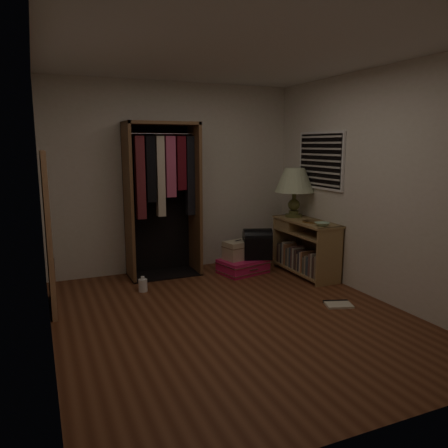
{
  "coord_description": "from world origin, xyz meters",
  "views": [
    {
      "loc": [
        -1.79,
        -3.88,
        1.76
      ],
      "look_at": [
        0.3,
        0.95,
        0.8
      ],
      "focal_mm": 35.0,
      "sensor_mm": 36.0,
      "label": 1
    }
  ],
  "objects_px": {
    "table_lamp": "(295,181)",
    "open_wardrobe": "(163,187)",
    "floor_mirror": "(48,232)",
    "black_bag": "(257,243)",
    "train_case": "(238,250)",
    "pink_suitcase": "(243,266)",
    "white_jug": "(143,285)",
    "console_bookshelf": "(304,246)"
  },
  "relations": [
    {
      "from": "table_lamp",
      "to": "black_bag",
      "type": "bearing_deg",
      "value": 177.37
    },
    {
      "from": "train_case",
      "to": "black_bag",
      "type": "distance_m",
      "value": 0.29
    },
    {
      "from": "open_wardrobe",
      "to": "train_case",
      "type": "xyz_separation_m",
      "value": [
        0.95,
        -0.34,
        -0.88
      ]
    },
    {
      "from": "floor_mirror",
      "to": "black_bag",
      "type": "xyz_separation_m",
      "value": [
        2.68,
        0.36,
        -0.44
      ]
    },
    {
      "from": "pink_suitcase",
      "to": "white_jug",
      "type": "relative_size",
      "value": 3.85
    },
    {
      "from": "black_bag",
      "to": "pink_suitcase",
      "type": "bearing_deg",
      "value": -171.06
    },
    {
      "from": "open_wardrobe",
      "to": "floor_mirror",
      "type": "bearing_deg",
      "value": -152.32
    },
    {
      "from": "floor_mirror",
      "to": "white_jug",
      "type": "xyz_separation_m",
      "value": [
        1.02,
        0.17,
        -0.77
      ]
    },
    {
      "from": "console_bookshelf",
      "to": "white_jug",
      "type": "bearing_deg",
      "value": 176.76
    },
    {
      "from": "open_wardrobe",
      "to": "black_bag",
      "type": "height_order",
      "value": "open_wardrobe"
    },
    {
      "from": "console_bookshelf",
      "to": "pink_suitcase",
      "type": "relative_size",
      "value": 1.54
    },
    {
      "from": "floor_mirror",
      "to": "black_bag",
      "type": "bearing_deg",
      "value": 7.55
    },
    {
      "from": "pink_suitcase",
      "to": "black_bag",
      "type": "distance_m",
      "value": 0.38
    },
    {
      "from": "pink_suitcase",
      "to": "train_case",
      "type": "bearing_deg",
      "value": 132.32
    },
    {
      "from": "floor_mirror",
      "to": "train_case",
      "type": "xyz_separation_m",
      "value": [
        2.42,
        0.43,
        -0.53
      ]
    },
    {
      "from": "open_wardrobe",
      "to": "table_lamp",
      "type": "height_order",
      "value": "open_wardrobe"
    },
    {
      "from": "white_jug",
      "to": "train_case",
      "type": "bearing_deg",
      "value": 10.65
    },
    {
      "from": "floor_mirror",
      "to": "table_lamp",
      "type": "height_order",
      "value": "floor_mirror"
    },
    {
      "from": "console_bookshelf",
      "to": "table_lamp",
      "type": "xyz_separation_m",
      "value": [
        0.01,
        0.28,
        0.86
      ]
    },
    {
      "from": "pink_suitcase",
      "to": "train_case",
      "type": "distance_m",
      "value": 0.24
    },
    {
      "from": "table_lamp",
      "to": "floor_mirror",
      "type": "bearing_deg",
      "value": -174.19
    },
    {
      "from": "black_bag",
      "to": "table_lamp",
      "type": "relative_size",
      "value": 0.65
    },
    {
      "from": "black_bag",
      "to": "white_jug",
      "type": "distance_m",
      "value": 1.7
    },
    {
      "from": "table_lamp",
      "to": "white_jug",
      "type": "xyz_separation_m",
      "value": [
        -2.22,
        -0.16,
        -1.17
      ]
    },
    {
      "from": "open_wardrobe",
      "to": "white_jug",
      "type": "bearing_deg",
      "value": -126.72
    },
    {
      "from": "floor_mirror",
      "to": "black_bag",
      "type": "distance_m",
      "value": 2.74
    },
    {
      "from": "console_bookshelf",
      "to": "train_case",
      "type": "xyz_separation_m",
      "value": [
        -0.82,
        0.39,
        -0.07
      ]
    },
    {
      "from": "pink_suitcase",
      "to": "white_jug",
      "type": "distance_m",
      "value": 1.47
    },
    {
      "from": "console_bookshelf",
      "to": "white_jug",
      "type": "relative_size",
      "value": 5.94
    },
    {
      "from": "floor_mirror",
      "to": "black_bag",
      "type": "height_order",
      "value": "floor_mirror"
    },
    {
      "from": "pink_suitcase",
      "to": "black_bag",
      "type": "height_order",
      "value": "black_bag"
    },
    {
      "from": "floor_mirror",
      "to": "black_bag",
      "type": "relative_size",
      "value": 3.78
    },
    {
      "from": "table_lamp",
      "to": "open_wardrobe",
      "type": "bearing_deg",
      "value": 165.95
    },
    {
      "from": "floor_mirror",
      "to": "train_case",
      "type": "relative_size",
      "value": 4.01
    },
    {
      "from": "console_bookshelf",
      "to": "pink_suitcase",
      "type": "xyz_separation_m",
      "value": [
        -0.76,
        0.35,
        -0.29
      ]
    },
    {
      "from": "console_bookshelf",
      "to": "open_wardrobe",
      "type": "distance_m",
      "value": 2.07
    },
    {
      "from": "black_bag",
      "to": "white_jug",
      "type": "xyz_separation_m",
      "value": [
        -1.66,
        -0.19,
        -0.33
      ]
    },
    {
      "from": "pink_suitcase",
      "to": "table_lamp",
      "type": "height_order",
      "value": "table_lamp"
    },
    {
      "from": "black_bag",
      "to": "white_jug",
      "type": "bearing_deg",
      "value": -154.91
    },
    {
      "from": "train_case",
      "to": "white_jug",
      "type": "distance_m",
      "value": 1.44
    },
    {
      "from": "console_bookshelf",
      "to": "table_lamp",
      "type": "distance_m",
      "value": 0.91
    },
    {
      "from": "pink_suitcase",
      "to": "table_lamp",
      "type": "bearing_deg",
      "value": -17.68
    }
  ]
}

